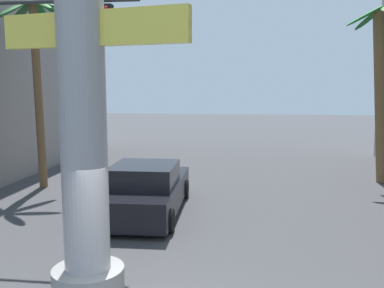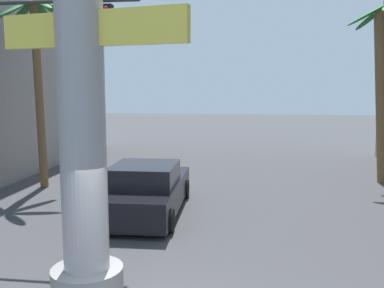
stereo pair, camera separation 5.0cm
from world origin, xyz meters
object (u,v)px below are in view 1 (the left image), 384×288
object	(u,v)px
neon_sign_pole	(81,35)
palm_tree_mid_right	(382,79)
car_lead	(147,190)
palm_tree_mid_left	(37,58)

from	to	relation	value
neon_sign_pole	palm_tree_mid_right	distance (m)	13.55
car_lead	palm_tree_mid_left	xyz separation A→B (m)	(-4.77, 2.83, 4.19)
car_lead	palm_tree_mid_left	size ratio (longest dim) A/B	0.74
neon_sign_pole	palm_tree_mid_left	distance (m)	9.90
neon_sign_pole	palm_tree_mid_left	xyz separation A→B (m)	(-5.08, 8.50, 0.25)
neon_sign_pole	car_lead	xyz separation A→B (m)	(-0.31, 5.68, -3.94)
neon_sign_pole	car_lead	size ratio (longest dim) A/B	1.90
neon_sign_pole	palm_tree_mid_right	world-z (taller)	neon_sign_pole
palm_tree_mid_left	palm_tree_mid_right	xyz separation A→B (m)	(13.01, 2.47, -0.73)
neon_sign_pole	car_lead	bearing A→B (deg)	93.10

